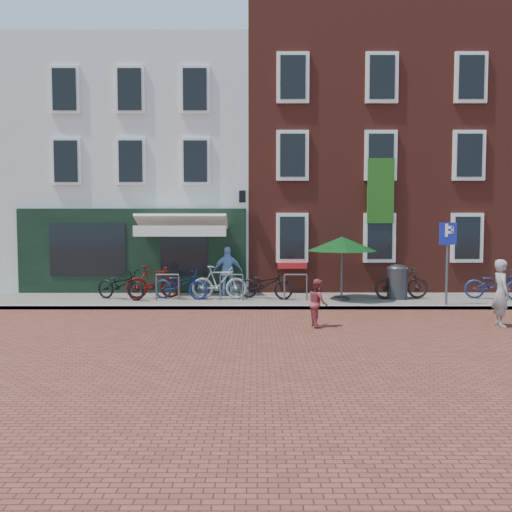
{
  "coord_description": "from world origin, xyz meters",
  "views": [
    {
      "loc": [
        -0.72,
        -15.35,
        2.53
      ],
      "look_at": [
        -0.74,
        0.64,
        1.52
      ],
      "focal_mm": 37.45,
      "sensor_mm": 36.0,
      "label": 1
    }
  ],
  "objects_px": {
    "bicycle_1": "(154,282)",
    "bicycle_5": "(402,282)",
    "bicycle_0": "(121,285)",
    "bicycle_2": "(181,284)",
    "bicycle_4": "(266,284)",
    "parking_sign": "(447,249)",
    "bicycle_3": "(219,283)",
    "bicycle_6": "(495,284)",
    "woman": "(501,293)",
    "cafe_person": "(228,271)",
    "litter_bin": "(397,280)",
    "boy": "(318,303)",
    "parasol": "(342,241)"
  },
  "relations": [
    {
      "from": "parking_sign",
      "to": "boy",
      "type": "xyz_separation_m",
      "value": [
        -4.1,
        -2.77,
        -1.17
      ]
    },
    {
      "from": "bicycle_0",
      "to": "bicycle_4",
      "type": "relative_size",
      "value": 1.0
    },
    {
      "from": "parking_sign",
      "to": "bicycle_1",
      "type": "height_order",
      "value": "parking_sign"
    },
    {
      "from": "parasol",
      "to": "bicycle_2",
      "type": "xyz_separation_m",
      "value": [
        -5.07,
        0.13,
        -1.37
      ]
    },
    {
      "from": "litter_bin",
      "to": "bicycle_6",
      "type": "xyz_separation_m",
      "value": [
        3.06,
        -0.09,
        -0.13
      ]
    },
    {
      "from": "bicycle_0",
      "to": "bicycle_4",
      "type": "xyz_separation_m",
      "value": [
        4.56,
        0.2,
        0.0
      ]
    },
    {
      "from": "woman",
      "to": "bicycle_1",
      "type": "bearing_deg",
      "value": 69.6
    },
    {
      "from": "bicycle_3",
      "to": "bicycle_5",
      "type": "relative_size",
      "value": 1.0
    },
    {
      "from": "litter_bin",
      "to": "bicycle_0",
      "type": "height_order",
      "value": "litter_bin"
    },
    {
      "from": "woman",
      "to": "bicycle_2",
      "type": "distance_m",
      "value": 9.22
    },
    {
      "from": "bicycle_2",
      "to": "parking_sign",
      "type": "bearing_deg",
      "value": -84.88
    },
    {
      "from": "boy",
      "to": "bicycle_3",
      "type": "bearing_deg",
      "value": 26.82
    },
    {
      "from": "bicycle_4",
      "to": "boy",
      "type": "bearing_deg",
      "value": -142.46
    },
    {
      "from": "bicycle_0",
      "to": "bicycle_1",
      "type": "height_order",
      "value": "bicycle_1"
    },
    {
      "from": "bicycle_0",
      "to": "bicycle_2",
      "type": "height_order",
      "value": "same"
    },
    {
      "from": "bicycle_6",
      "to": "parking_sign",
      "type": "bearing_deg",
      "value": 139.03
    },
    {
      "from": "litter_bin",
      "to": "bicycle_4",
      "type": "bearing_deg",
      "value": 179.79
    },
    {
      "from": "bicycle_2",
      "to": "bicycle_5",
      "type": "relative_size",
      "value": 1.03
    },
    {
      "from": "litter_bin",
      "to": "bicycle_6",
      "type": "distance_m",
      "value": 3.07
    },
    {
      "from": "bicycle_0",
      "to": "bicycle_5",
      "type": "distance_m",
      "value": 8.88
    },
    {
      "from": "bicycle_6",
      "to": "bicycle_5",
      "type": "bearing_deg",
      "value": 106.35
    },
    {
      "from": "bicycle_4",
      "to": "parasol",
      "type": "bearing_deg",
      "value": -74.19
    },
    {
      "from": "bicycle_1",
      "to": "bicycle_2",
      "type": "bearing_deg",
      "value": -116.52
    },
    {
      "from": "parasol",
      "to": "bicycle_1",
      "type": "relative_size",
      "value": 1.27
    },
    {
      "from": "bicycle_1",
      "to": "bicycle_5",
      "type": "relative_size",
      "value": 1.0
    },
    {
      "from": "bicycle_2",
      "to": "woman",
      "type": "bearing_deg",
      "value": -101.51
    },
    {
      "from": "bicycle_3",
      "to": "bicycle_1",
      "type": "bearing_deg",
      "value": 86.26
    },
    {
      "from": "parasol",
      "to": "bicycle_2",
      "type": "bearing_deg",
      "value": 178.51
    },
    {
      "from": "bicycle_0",
      "to": "bicycle_1",
      "type": "bearing_deg",
      "value": -47.91
    },
    {
      "from": "bicycle_2",
      "to": "bicycle_5",
      "type": "distance_m",
      "value": 7.01
    },
    {
      "from": "litter_bin",
      "to": "bicycle_5",
      "type": "bearing_deg",
      "value": -4.57
    },
    {
      "from": "bicycle_1",
      "to": "bicycle_3",
      "type": "height_order",
      "value": "same"
    },
    {
      "from": "boy",
      "to": "bicycle_4",
      "type": "height_order",
      "value": "boy"
    },
    {
      "from": "boy",
      "to": "bicycle_6",
      "type": "xyz_separation_m",
      "value": [
        6.05,
        3.94,
        -0.01
      ]
    },
    {
      "from": "parking_sign",
      "to": "bicycle_2",
      "type": "height_order",
      "value": "parking_sign"
    },
    {
      "from": "parking_sign",
      "to": "bicycle_5",
      "type": "height_order",
      "value": "parking_sign"
    },
    {
      "from": "parking_sign",
      "to": "bicycle_4",
      "type": "relative_size",
      "value": 1.34
    },
    {
      "from": "cafe_person",
      "to": "bicycle_1",
      "type": "distance_m",
      "value": 2.43
    },
    {
      "from": "bicycle_3",
      "to": "bicycle_6",
      "type": "relative_size",
      "value": 0.97
    },
    {
      "from": "litter_bin",
      "to": "parking_sign",
      "type": "height_order",
      "value": "parking_sign"
    },
    {
      "from": "bicycle_6",
      "to": "bicycle_3",
      "type": "bearing_deg",
      "value": 107.74
    },
    {
      "from": "bicycle_2",
      "to": "bicycle_6",
      "type": "bearing_deg",
      "value": -76.52
    },
    {
      "from": "boy",
      "to": "bicycle_5",
      "type": "height_order",
      "value": "boy"
    },
    {
      "from": "woman",
      "to": "bicycle_5",
      "type": "height_order",
      "value": "woman"
    },
    {
      "from": "bicycle_0",
      "to": "bicycle_2",
      "type": "relative_size",
      "value": 1.0
    },
    {
      "from": "parking_sign",
      "to": "bicycle_1",
      "type": "xyz_separation_m",
      "value": [
        -8.88,
        1.38,
        -1.13
      ]
    },
    {
      "from": "litter_bin",
      "to": "woman",
      "type": "distance_m",
      "value": 4.25
    },
    {
      "from": "bicycle_2",
      "to": "bicycle_4",
      "type": "bearing_deg",
      "value": -74.57
    },
    {
      "from": "parking_sign",
      "to": "parasol",
      "type": "height_order",
      "value": "parking_sign"
    },
    {
      "from": "bicycle_2",
      "to": "bicycle_4",
      "type": "height_order",
      "value": "same"
    }
  ]
}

